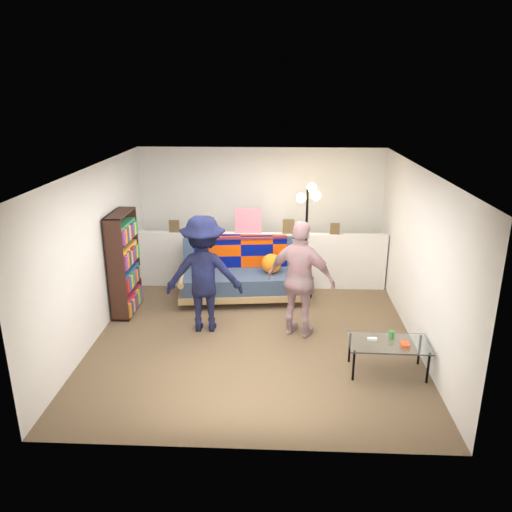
{
  "coord_description": "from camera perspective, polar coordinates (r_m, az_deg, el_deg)",
  "views": [
    {
      "loc": [
        0.33,
        -6.58,
        3.41
      ],
      "look_at": [
        0.0,
        0.4,
        1.05
      ],
      "focal_mm": 35.0,
      "sensor_mm": 36.0,
      "label": 1
    }
  ],
  "objects": [
    {
      "name": "ground",
      "position": [
        7.42,
        -0.15,
        -8.71
      ],
      "size": [
        5.0,
        5.0,
        0.0
      ],
      "primitive_type": "plane",
      "color": "brown",
      "rests_on": "ground"
    },
    {
      "name": "room_shell",
      "position": [
        7.27,
        0.03,
        4.82
      ],
      "size": [
        4.6,
        5.05,
        2.45
      ],
      "color": "silver",
      "rests_on": "ground"
    },
    {
      "name": "half_wall_ledge",
      "position": [
        8.88,
        0.42,
        -0.47
      ],
      "size": [
        4.45,
        0.15,
        1.0
      ],
      "primitive_type": "cube",
      "color": "silver",
      "rests_on": "ground"
    },
    {
      "name": "ledge_decor",
      "position": [
        8.67,
        -1.07,
        3.74
      ],
      "size": [
        2.97,
        0.02,
        0.45
      ],
      "color": "brown",
      "rests_on": "half_wall_ledge"
    },
    {
      "name": "futon_sofa",
      "position": [
        8.44,
        -1.53,
        -2.12
      ],
      "size": [
        2.17,
        1.21,
        0.89
      ],
      "color": "#A98452",
      "rests_on": "ground"
    },
    {
      "name": "bookshelf",
      "position": [
        8.07,
        -14.83,
        -1.17
      ],
      "size": [
        0.27,
        0.81,
        1.62
      ],
      "color": "black",
      "rests_on": "ground"
    },
    {
      "name": "coffee_table",
      "position": [
        6.5,
        14.98,
        -9.74
      ],
      "size": [
        1.0,
        0.57,
        0.51
      ],
      "color": "black",
      "rests_on": "ground"
    },
    {
      "name": "floor_lamp",
      "position": [
        8.25,
        5.97,
        4.32
      ],
      "size": [
        0.38,
        0.36,
        1.95
      ],
      "color": "black",
      "rests_on": "ground"
    },
    {
      "name": "person_left",
      "position": [
        7.23,
        -5.98,
        -2.06
      ],
      "size": [
        1.15,
        0.7,
        1.73
      ],
      "primitive_type": "imported",
      "rotation": [
        0.0,
        0.0,
        3.2
      ],
      "color": "black",
      "rests_on": "ground"
    },
    {
      "name": "person_right",
      "position": [
        7.04,
        5.14,
        -2.74
      ],
      "size": [
        1.08,
        0.76,
        1.7
      ],
      "primitive_type": "imported",
      "rotation": [
        0.0,
        0.0,
        2.75
      ],
      "color": "pink",
      "rests_on": "ground"
    }
  ]
}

